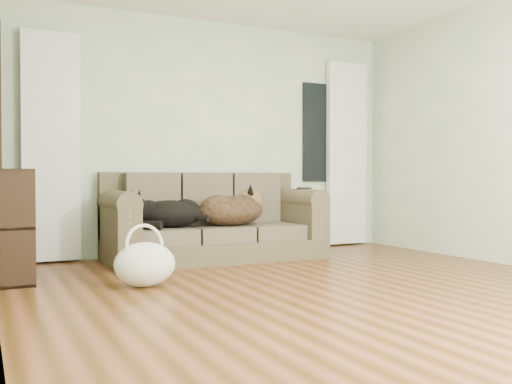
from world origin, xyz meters
name	(u,v)px	position (x,y,z in m)	size (l,w,h in m)	color
floor	(334,292)	(0.00, 0.00, 0.00)	(5.00, 5.00, 0.00)	#42270B
wall_back	(210,137)	(0.00, 2.50, 1.30)	(4.50, 0.04, 2.60)	beige
curtain_left	(51,146)	(-1.70, 2.42, 1.15)	(0.55, 0.08, 2.25)	white
curtain_right	(347,153)	(1.80, 2.42, 1.15)	(0.55, 0.08, 2.25)	white
window_pane	(321,133)	(1.45, 2.47, 1.40)	(0.50, 0.03, 1.20)	black
sofa	(215,216)	(-0.15, 1.97, 0.45)	(2.21, 0.95, 0.90)	#413620
dog_black_lab	(165,214)	(-0.69, 1.94, 0.48)	(0.67, 0.46, 0.28)	black
dog_shepherd	(233,212)	(0.04, 1.94, 0.49)	(0.78, 0.55, 0.34)	black
tv_remote	(304,188)	(0.85, 1.85, 0.73)	(0.05, 0.18, 0.02)	black
tote_bag	(145,266)	(-1.20, 0.81, 0.16)	(0.47, 0.37, 0.34)	beige
bookshelf	(14,220)	(-2.09, 1.50, 0.50)	(0.27, 0.73, 0.91)	black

